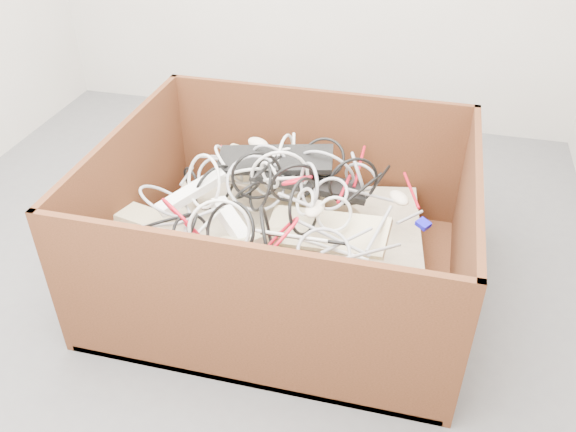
% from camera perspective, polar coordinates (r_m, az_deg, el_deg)
% --- Properties ---
extents(ground, '(3.00, 3.00, 0.00)m').
position_cam_1_polar(ground, '(2.48, -5.65, -4.99)').
color(ground, '#504F52').
rests_on(ground, ground).
extents(cardboard_box, '(1.32, 1.10, 0.61)m').
position_cam_1_polar(cardboard_box, '(2.33, -0.58, -3.36)').
color(cardboard_box, '#371E0D').
rests_on(cardboard_box, ground).
extents(keyboard_pile, '(1.14, 0.86, 0.37)m').
position_cam_1_polar(keyboard_pile, '(2.28, -0.19, 0.00)').
color(keyboard_pile, '#C8BD8D').
rests_on(keyboard_pile, cardboard_box).
extents(mice_scatter, '(0.90, 0.77, 0.16)m').
position_cam_1_polar(mice_scatter, '(2.24, -1.63, 1.78)').
color(mice_scatter, beige).
rests_on(mice_scatter, keyboard_pile).
extents(power_strip_left, '(0.23, 0.25, 0.12)m').
position_cam_1_polar(power_strip_left, '(2.28, -9.22, 2.28)').
color(power_strip_left, white).
rests_on(power_strip_left, keyboard_pile).
extents(power_strip_right, '(0.24, 0.24, 0.09)m').
position_cam_1_polar(power_strip_right, '(2.12, -5.16, -0.93)').
color(power_strip_right, white).
rests_on(power_strip_right, keyboard_pile).
extents(vga_plug, '(0.06, 0.06, 0.03)m').
position_cam_1_polar(vga_plug, '(2.18, 12.82, -0.75)').
color(vga_plug, '#110CBC').
rests_on(vga_plug, keyboard_pile).
extents(cable_tangle, '(1.06, 0.94, 0.43)m').
position_cam_1_polar(cable_tangle, '(2.19, -2.32, 2.25)').
color(cable_tangle, '#99999F').
rests_on(cable_tangle, keyboard_pile).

